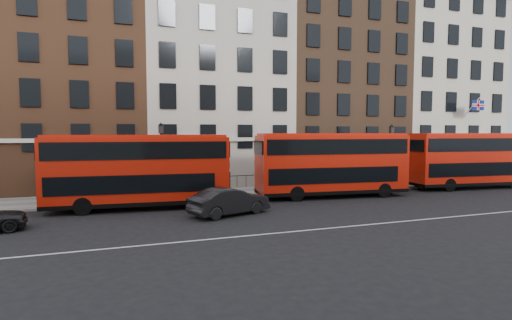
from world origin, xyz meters
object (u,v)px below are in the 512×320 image
object	(u,v)px
bus_b	(138,169)
bus_d	(472,159)
bus_c	(332,163)
car_front	(230,201)
traffic_light	(509,157)

from	to	relation	value
bus_b	bus_d	size ratio (longest dim) A/B	0.98
bus_b	bus_c	bearing A→B (deg)	4.91
car_front	bus_b	bearing A→B (deg)	33.25
bus_c	bus_d	world-z (taller)	bus_c
bus_b	car_front	world-z (taller)	bus_b
bus_d	car_front	bearing A→B (deg)	-164.71
bus_d	traffic_light	world-z (taller)	bus_d
bus_d	bus_c	bearing A→B (deg)	-173.92
bus_c	car_front	xyz separation A→B (m)	(-8.88, -3.66, -1.73)
bus_d	traffic_light	distance (m)	7.10
bus_c	bus_b	bearing A→B (deg)	-174.43
bus_b	bus_d	world-z (taller)	bus_d
bus_c	bus_d	xyz separation A→B (m)	(13.69, 0.00, -0.00)
traffic_light	bus_c	bearing A→B (deg)	-174.56
bus_b	bus_c	world-z (taller)	bus_c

